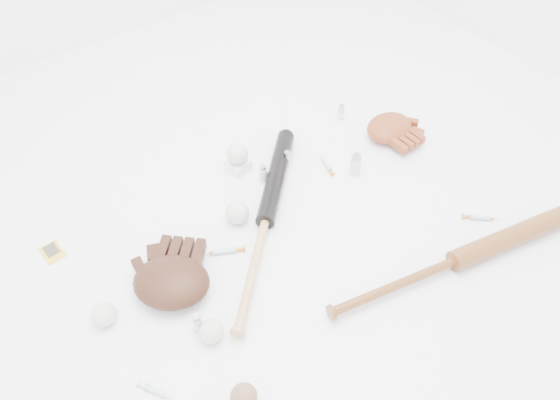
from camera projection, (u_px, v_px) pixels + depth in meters
bat_dark at (265, 220)px, 1.85m from camera, size 0.71×0.68×0.07m
bat_wood at (455, 261)px, 1.74m from camera, size 0.96×0.27×0.07m
glove_dark at (171, 282)px, 1.66m from camera, size 0.40×0.40×0.10m
glove_tan at (390, 128)px, 2.17m from camera, size 0.24×0.24×0.08m
trading_card at (52, 252)px, 1.80m from camera, size 0.07×0.09×0.00m
pedestal at (238, 165)px, 2.05m from camera, size 0.09×0.09×0.04m
baseball_on_pedestal at (238, 153)px, 2.01m from camera, size 0.08×0.08×0.08m
baseball_left at (104, 314)px, 1.60m from camera, size 0.07×0.07×0.07m
baseball_upper at (237, 213)px, 1.87m from camera, size 0.08×0.08×0.08m
baseball_mid at (211, 331)px, 1.57m from camera, size 0.07×0.07×0.07m
baseball_aged at (244, 397)px, 1.44m from camera, size 0.07×0.07×0.07m
syringe_0 at (156, 391)px, 1.48m from camera, size 0.09×0.13×0.02m
syringe_1 at (224, 251)px, 1.80m from camera, size 0.16×0.10×0.02m
syringe_2 at (326, 165)px, 2.07m from camera, size 0.06×0.14×0.02m
syringe_3 at (480, 218)px, 1.89m from camera, size 0.12×0.12×0.02m
vial_0 at (287, 159)px, 2.05m from camera, size 0.03×0.03×0.07m
vial_1 at (341, 112)px, 2.25m from camera, size 0.03×0.03×0.07m
vial_2 at (263, 173)px, 2.00m from camera, size 0.03×0.03×0.07m
vial_3 at (356, 164)px, 2.02m from camera, size 0.04×0.04×0.09m
vial_4 at (198, 322)px, 1.59m from camera, size 0.03×0.03×0.07m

